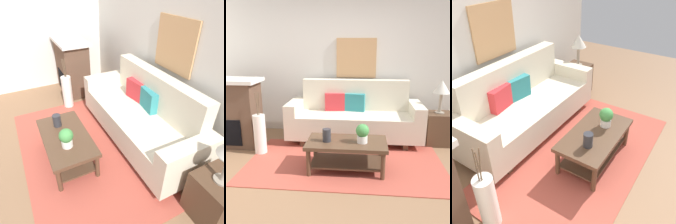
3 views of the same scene
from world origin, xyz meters
TOP-DOWN VIEW (x-y plane):
  - ground_plane at (0.00, 0.00)m, footprint 9.07×9.07m
  - wall_back at (0.00, 2.01)m, footprint 5.07×0.10m
  - wall_left at (-2.59, 0.48)m, footprint 0.10×4.96m
  - area_rug at (0.00, 0.50)m, footprint 2.88×1.66m
  - couch at (0.10, 1.47)m, footprint 2.34×0.84m
  - throw_pillow_crimson at (-0.27, 1.59)m, footprint 0.37×0.17m
  - throw_pillow_teal at (0.10, 1.59)m, footprint 0.37×0.17m
  - coffee_table at (0.04, 0.29)m, footprint 1.10×0.60m
  - tabletop_vase at (-0.23, 0.25)m, footprint 0.12×0.12m
  - potted_plant_tabletop at (0.26, 0.26)m, footprint 0.18×0.18m
  - side_table at (1.57, 1.45)m, footprint 0.44×0.44m
  - fireplace at (-1.99, 1.04)m, footprint 1.02×0.58m
  - floor_vase at (-1.38, 0.73)m, footprint 0.19×0.19m
  - floor_vase_branch_a at (-1.36, 0.73)m, footprint 0.04×0.04m
  - floor_vase_branch_b at (-1.39, 0.74)m, footprint 0.03×0.03m
  - floor_vase_branch_c at (-1.39, 0.71)m, footprint 0.03×0.04m
  - framed_painting at (0.10, 1.94)m, footprint 0.74×0.03m

SIDE VIEW (x-z plane):
  - ground_plane at x=0.00m, z-range 0.00..0.00m
  - area_rug at x=0.00m, z-range 0.00..0.01m
  - side_table at x=1.57m, z-range 0.00..0.56m
  - coffee_table at x=0.04m, z-range 0.10..0.53m
  - floor_vase at x=-1.38m, z-range 0.00..0.64m
  - couch at x=0.10m, z-range -0.11..0.97m
  - tabletop_vase at x=-0.23m, z-range 0.43..0.61m
  - potted_plant_tabletop at x=0.26m, z-range 0.44..0.70m
  - fireplace at x=-1.99m, z-range 0.01..1.17m
  - throw_pillow_crimson at x=-0.27m, z-range 0.52..0.84m
  - throw_pillow_teal at x=0.10m, z-range 0.52..0.84m
  - floor_vase_branch_a at x=-1.36m, z-range 0.64..1.00m
  - floor_vase_branch_b at x=-1.39m, z-range 0.64..1.00m
  - floor_vase_branch_c at x=-1.39m, z-range 0.64..1.00m
  - wall_back at x=0.00m, z-range 0.00..2.70m
  - wall_left at x=-2.59m, z-range 0.00..2.70m
  - framed_painting at x=0.10m, z-range 1.09..1.82m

